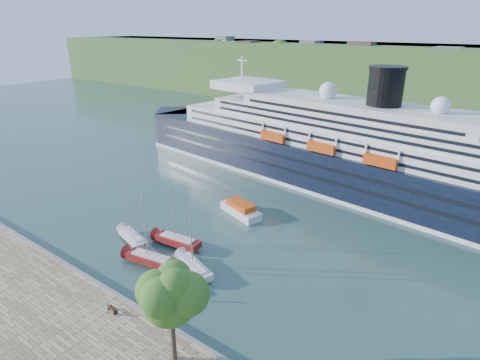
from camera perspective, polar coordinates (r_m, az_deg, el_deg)
ground at (r=56.08m, az=-19.61°, el=-14.31°), size 400.00×400.00×0.00m
far_hillside at (r=174.01m, az=23.97°, el=13.07°), size 400.00×50.00×24.00m
quay_coping at (r=55.36m, az=-19.93°, el=-13.42°), size 220.00×0.50×0.30m
cruise_ship at (r=84.33m, az=12.05°, el=7.72°), size 111.55×28.01×24.80m
park_bench at (r=49.78m, az=-17.69°, el=-16.97°), size 1.62×0.83×0.99m
promenade_tree at (r=39.53m, az=-9.76°, el=-17.84°), size 6.94×6.94×11.49m
floating_pontoon at (r=57.63m, az=-10.50°, el=-12.03°), size 17.03×5.65×0.38m
sailboat_white_near at (r=62.42m, az=-15.27°, el=-4.92°), size 7.61×3.78×9.48m
sailboat_red at (r=55.89m, az=-12.88°, el=-7.31°), size 8.41×3.68×10.51m
sailboat_white_far at (r=53.42m, az=-6.65°, el=-8.79°), size 7.80×4.36×9.72m
tender_launch at (r=70.82m, az=0.10°, el=-4.05°), size 9.22×5.50×2.41m
sailboat_extra at (r=59.78m, az=-9.04°, el=-5.11°), size 8.27×3.26×10.40m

